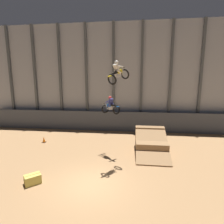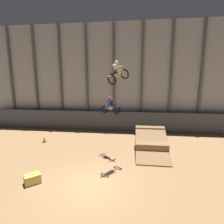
{
  "view_description": "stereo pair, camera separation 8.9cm",
  "coord_description": "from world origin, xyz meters",
  "px_view_note": "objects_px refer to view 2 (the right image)",
  "views": [
    {
      "loc": [
        2.36,
        -9.25,
        6.04
      ],
      "look_at": [
        0.61,
        5.61,
        3.39
      ],
      "focal_mm": 28.0,
      "sensor_mm": 36.0,
      "label": 1
    },
    {
      "loc": [
        2.45,
        -9.24,
        6.04
      ],
      "look_at": [
        0.61,
        5.61,
        3.39
      ],
      "focal_mm": 28.0,
      "sensor_mm": 36.0,
      "label": 2
    }
  ],
  "objects_px": {
    "rider_bike_left_air": "(111,107)",
    "traffic_cone_near_ramp": "(44,140)",
    "dirt_ramp": "(151,144)",
    "rider_bike_right_air": "(118,73)",
    "hay_bale_trackside": "(32,179)"
  },
  "relations": [
    {
      "from": "dirt_ramp",
      "to": "hay_bale_trackside",
      "type": "bearing_deg",
      "value": -142.01
    },
    {
      "from": "rider_bike_left_air",
      "to": "dirt_ramp",
      "type": "bearing_deg",
      "value": -30.75
    },
    {
      "from": "traffic_cone_near_ramp",
      "to": "dirt_ramp",
      "type": "bearing_deg",
      "value": -5.6
    },
    {
      "from": "traffic_cone_near_ramp",
      "to": "hay_bale_trackside",
      "type": "distance_m",
      "value": 7.43
    },
    {
      "from": "dirt_ramp",
      "to": "rider_bike_left_air",
      "type": "xyz_separation_m",
      "value": [
        -3.38,
        -1.02,
        3.34
      ]
    },
    {
      "from": "rider_bike_left_air",
      "to": "traffic_cone_near_ramp",
      "type": "distance_m",
      "value": 8.18
    },
    {
      "from": "rider_bike_right_air",
      "to": "traffic_cone_near_ramp",
      "type": "bearing_deg",
      "value": -171.48
    },
    {
      "from": "traffic_cone_near_ramp",
      "to": "hay_bale_trackside",
      "type": "relative_size",
      "value": 0.54
    },
    {
      "from": "dirt_ramp",
      "to": "hay_bale_trackside",
      "type": "distance_m",
      "value": 9.48
    },
    {
      "from": "rider_bike_right_air",
      "to": "traffic_cone_near_ramp",
      "type": "relative_size",
      "value": 3.05
    },
    {
      "from": "rider_bike_right_air",
      "to": "hay_bale_trackside",
      "type": "xyz_separation_m",
      "value": [
        -4.81,
        -2.99,
        -6.27
      ]
    },
    {
      "from": "rider_bike_right_air",
      "to": "hay_bale_trackside",
      "type": "relative_size",
      "value": 1.66
    },
    {
      "from": "hay_bale_trackside",
      "to": "traffic_cone_near_ramp",
      "type": "bearing_deg",
      "value": 112.93
    },
    {
      "from": "dirt_ramp",
      "to": "rider_bike_right_air",
      "type": "xyz_separation_m",
      "value": [
        -2.65,
        -2.83,
        5.85
      ]
    },
    {
      "from": "rider_bike_left_air",
      "to": "traffic_cone_near_ramp",
      "type": "relative_size",
      "value": 2.82
    }
  ]
}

